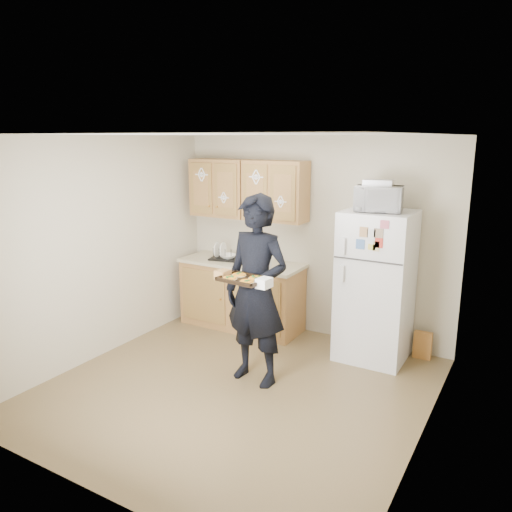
% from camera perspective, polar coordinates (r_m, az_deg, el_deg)
% --- Properties ---
extents(floor, '(3.60, 3.60, 0.00)m').
position_cam_1_polar(floor, '(5.23, -2.23, -14.86)').
color(floor, brown).
rests_on(floor, ground).
extents(ceiling, '(3.60, 3.60, 0.00)m').
position_cam_1_polar(ceiling, '(4.61, -2.51, 13.69)').
color(ceiling, silver).
rests_on(ceiling, wall_back).
extents(wall_back, '(3.60, 0.04, 2.50)m').
position_cam_1_polar(wall_back, '(6.32, 6.43, 2.13)').
color(wall_back, beige).
rests_on(wall_back, floor).
extents(wall_front, '(3.60, 0.04, 2.50)m').
position_cam_1_polar(wall_front, '(3.46, -18.71, -8.08)').
color(wall_front, beige).
rests_on(wall_front, floor).
extents(wall_left, '(0.04, 3.60, 2.50)m').
position_cam_1_polar(wall_left, '(5.91, -17.26, 0.81)').
color(wall_left, beige).
rests_on(wall_left, floor).
extents(wall_right, '(0.04, 3.60, 2.50)m').
position_cam_1_polar(wall_right, '(4.13, 19.31, -4.66)').
color(wall_right, beige).
rests_on(wall_right, floor).
extents(refrigerator, '(0.75, 0.70, 1.70)m').
position_cam_1_polar(refrigerator, '(5.76, 13.50, -3.37)').
color(refrigerator, white).
rests_on(refrigerator, floor).
extents(base_cabinet, '(1.60, 0.60, 0.86)m').
position_cam_1_polar(base_cabinet, '(6.64, -1.63, -4.56)').
color(base_cabinet, olive).
rests_on(base_cabinet, floor).
extents(countertop, '(1.64, 0.64, 0.04)m').
position_cam_1_polar(countertop, '(6.51, -1.66, -0.79)').
color(countertop, beige).
rests_on(countertop, base_cabinet).
extents(upper_cab_left, '(0.80, 0.33, 0.75)m').
position_cam_1_polar(upper_cab_left, '(6.68, -4.05, 7.77)').
color(upper_cab_left, olive).
rests_on(upper_cab_left, wall_back).
extents(upper_cab_right, '(0.80, 0.33, 0.75)m').
position_cam_1_polar(upper_cab_right, '(6.25, 2.24, 7.42)').
color(upper_cab_right, olive).
rests_on(upper_cab_right, wall_back).
extents(cereal_box, '(0.20, 0.07, 0.32)m').
position_cam_1_polar(cereal_box, '(6.10, 18.50, -9.64)').
color(cereal_box, '#E9B152').
rests_on(cereal_box, floor).
extents(person, '(0.75, 0.53, 1.95)m').
position_cam_1_polar(person, '(5.02, 0.03, -4.00)').
color(person, black).
rests_on(person, floor).
extents(baking_tray, '(0.45, 0.35, 0.04)m').
position_cam_1_polar(baking_tray, '(4.71, -1.51, -2.72)').
color(baking_tray, black).
rests_on(baking_tray, person).
extents(pizza_front_left, '(0.14, 0.14, 0.02)m').
position_cam_1_polar(pizza_front_left, '(4.71, -3.00, -2.53)').
color(pizza_front_left, orange).
rests_on(pizza_front_left, baking_tray).
extents(pizza_front_right, '(0.14, 0.14, 0.02)m').
position_cam_1_polar(pizza_front_right, '(4.59, -1.04, -2.93)').
color(pizza_front_right, orange).
rests_on(pizza_front_right, baking_tray).
extents(pizza_back_left, '(0.14, 0.14, 0.02)m').
position_cam_1_polar(pizza_back_left, '(4.82, -1.95, -2.15)').
color(pizza_back_left, orange).
rests_on(pizza_back_left, baking_tray).
extents(pizza_back_right, '(0.14, 0.14, 0.02)m').
position_cam_1_polar(pizza_back_right, '(4.70, -0.01, -2.53)').
color(pizza_back_right, orange).
rests_on(pizza_back_right, baking_tray).
extents(microwave, '(0.54, 0.41, 0.27)m').
position_cam_1_polar(microwave, '(5.52, 13.84, 6.36)').
color(microwave, white).
rests_on(microwave, refrigerator).
extents(foil_pan, '(0.33, 0.25, 0.07)m').
position_cam_1_polar(foil_pan, '(5.54, 13.83, 8.14)').
color(foil_pan, silver).
rests_on(foil_pan, microwave).
extents(dish_rack, '(0.43, 0.35, 0.15)m').
position_cam_1_polar(dish_rack, '(6.61, -3.55, 0.26)').
color(dish_rack, black).
rests_on(dish_rack, countertop).
extents(bowl, '(0.27, 0.27, 0.05)m').
position_cam_1_polar(bowl, '(6.59, -3.20, -0.04)').
color(bowl, white).
rests_on(bowl, dish_rack).
extents(soap_bottle, '(0.08, 0.08, 0.18)m').
position_cam_1_polar(soap_bottle, '(6.17, 1.27, -0.53)').
color(soap_bottle, white).
rests_on(soap_bottle, countertop).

